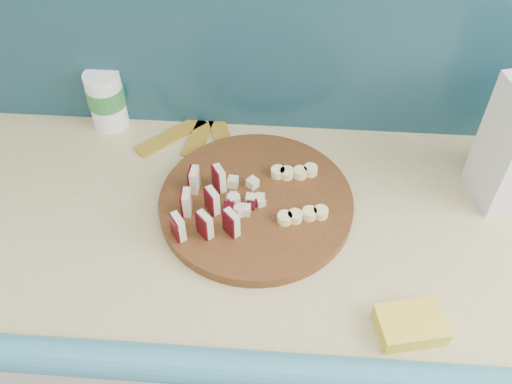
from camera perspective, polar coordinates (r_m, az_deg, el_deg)
The scene contains 9 objects.
kitchen_counter at distance 1.47m, azimuth 0.97°, elevation -14.35°, with size 2.20×0.63×0.91m.
backsplash at distance 1.14m, azimuth 2.36°, elevation 16.49°, with size 2.20×0.02×0.50m, color teal.
cutting_board at distance 1.10m, azimuth 0.00°, elevation -1.11°, with size 0.37×0.37×0.02m, color #41230D.
apple_wedges at distance 1.05m, azimuth -5.28°, elevation -1.25°, with size 0.12×0.16×0.05m.
apple_chunks at distance 1.08m, azimuth -1.27°, elevation -0.47°, with size 0.05×0.06×0.02m.
banana_slices at distance 1.10m, azimuth 4.19°, elevation -0.10°, with size 0.11×0.15×0.02m.
canister at distance 1.29m, azimuth -14.75°, elevation 9.02°, with size 0.08×0.08×0.13m.
sponge at distance 0.98m, azimuth 15.21°, elevation -12.69°, with size 0.11×0.07×0.03m, color gold.
banana_peel at distance 1.26m, azimuth -5.75°, elevation 5.57°, with size 0.24×0.20×0.01m.
Camera 1 is at (0.13, 0.81, 1.75)m, focal length 40.00 mm.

